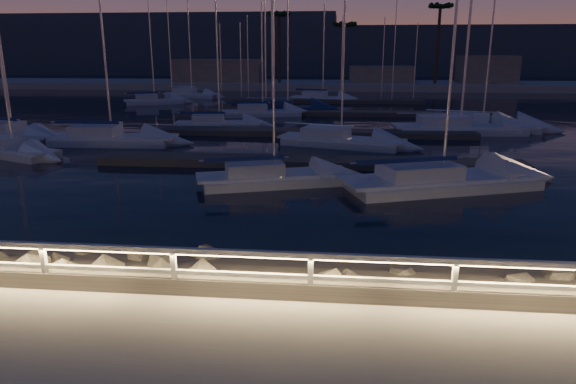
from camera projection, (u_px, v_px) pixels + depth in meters
name	position (u px, v px, depth m)	size (l,w,h in m)	color
ground	(265.00, 296.00, 11.20)	(400.00, 400.00, 0.00)	#AFA89E
harbor_water	(320.00, 130.00, 41.41)	(400.00, 440.00, 0.60)	black
guard_rail	(261.00, 263.00, 11.00)	(44.11, 0.12, 1.06)	silver
riprap	(268.00, 279.00, 12.37)	(28.36, 2.91, 1.40)	#6A645B
floating_docks	(321.00, 121.00, 42.49)	(22.00, 36.00, 0.40)	#5B554C
far_shore	(330.00, 83.00, 82.18)	(160.00, 14.00, 5.20)	#AFA89E
palm_left	(279.00, 17.00, 78.35)	(3.00, 3.00, 11.20)	#483721
palm_center	(345.00, 27.00, 78.72)	(3.00, 3.00, 9.70)	#483721
palm_right	(440.00, 10.00, 75.83)	(3.00, 3.00, 12.20)	#483721
distant_hills	(254.00, 53.00, 140.32)	(230.00, 37.50, 18.00)	#323E4E
sailboat_a	(11.00, 149.00, 29.11)	(6.40, 4.05, 10.68)	silver
sailboat_b	(270.00, 176.00, 22.85)	(7.06, 3.99, 11.61)	silver
sailboat_c	(338.00, 139.00, 32.20)	(8.16, 4.39, 13.35)	silver
sailboat_d	(437.00, 179.00, 22.12)	(9.15, 5.36, 14.98)	silver
sailboat_e	(11.00, 134.00, 34.09)	(7.83, 4.26, 12.93)	silver
sailboat_f	(109.00, 138.00, 32.67)	(8.17, 2.80, 13.73)	silver
sailboat_g	(261.00, 112.00, 47.07)	(7.70, 3.75, 12.60)	silver
sailboat_h	(456.00, 127.00, 37.16)	(9.79, 3.72, 16.19)	silver
sailboat_i	(153.00, 100.00, 57.64)	(6.85, 4.30, 11.42)	silver
sailboat_j	(217.00, 123.00, 39.65)	(6.88, 3.07, 11.34)	silver
sailboat_k	(285.00, 108.00, 49.93)	(8.58, 3.01, 14.33)	navy
sailboat_l	(479.00, 124.00, 39.11)	(9.09, 4.70, 14.81)	silver
sailboat_m	(191.00, 94.00, 65.72)	(7.44, 3.42, 12.31)	silver
sailboat_n	(321.00, 98.00, 60.86)	(7.86, 4.02, 12.91)	silver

